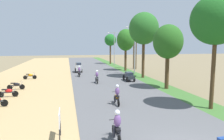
{
  "coord_description": "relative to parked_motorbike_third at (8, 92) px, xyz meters",
  "views": [
    {
      "loc": [
        -5.04,
        -7.15,
        4.87
      ],
      "look_at": [
        0.31,
        16.83,
        1.8
      ],
      "focal_mm": 32.4,
      "sensor_mm": 36.0,
      "label": 1
    }
  ],
  "objects": [
    {
      "name": "car_sedan_charcoal",
      "position": [
        13.39,
        5.62,
        0.19
      ],
      "size": [
        1.1,
        2.26,
        1.19
      ],
      "color": "#282D33",
      "rests_on": "road_strip"
    },
    {
      "name": "median_tree_fifth",
      "position": [
        16.14,
        30.2,
        5.43
      ],
      "size": [
        2.93,
        2.93,
        7.51
      ],
      "color": "#4C351E",
      "rests_on": "median_strip"
    },
    {
      "name": "median_tree_second",
      "position": [
        16.06,
        0.21,
        4.6
      ],
      "size": [
        3.2,
        3.2,
        6.99
      ],
      "color": "#4C351E",
      "rests_on": "median_strip"
    },
    {
      "name": "streetlamp_mid",
      "position": [
        16.23,
        26.26,
        4.0
      ],
      "size": [
        3.16,
        0.2,
        7.8
      ],
      "color": "gray",
      "rests_on": "median_strip"
    },
    {
      "name": "motorbike_ahead_third",
      "position": [
        9.23,
        -4.49,
        0.3
      ],
      "size": [
        0.54,
        1.8,
        1.66
      ],
      "color": "black",
      "rests_on": "road_strip"
    },
    {
      "name": "streetlamp_near",
      "position": [
        16.23,
        11.67,
        4.02
      ],
      "size": [
        3.16,
        0.2,
        7.84
      ],
      "color": "gray",
      "rests_on": "median_strip"
    },
    {
      "name": "motorbike_ahead_second",
      "position": [
        7.7,
        -10.6,
        0.3
      ],
      "size": [
        0.54,
        1.8,
        1.66
      ],
      "color": "black",
      "rests_on": "road_strip"
    },
    {
      "name": "median_tree_third",
      "position": [
        16.28,
        7.91,
        6.61
      ],
      "size": [
        4.27,
        4.27,
        9.44
      ],
      "color": "#4C351E",
      "rests_on": "median_strip"
    },
    {
      "name": "parked_motorbike_third",
      "position": [
        0.0,
        0.0,
        0.0
      ],
      "size": [
        1.8,
        0.54,
        0.94
      ],
      "color": "black",
      "rests_on": "dirt_shoulder"
    },
    {
      "name": "parked_motorbike_fourth",
      "position": [
        -0.04,
        3.2,
        0.0
      ],
      "size": [
        1.8,
        0.54,
        0.94
      ],
      "color": "black",
      "rests_on": "dirt_shoulder"
    },
    {
      "name": "car_van_silver",
      "position": [
        7.3,
        15.87,
        0.47
      ],
      "size": [
        1.19,
        2.41,
        1.67
      ],
      "color": "#B7BCC1",
      "rests_on": "road_strip"
    },
    {
      "name": "parked_motorbike_fifth",
      "position": [
        0.24,
        10.03,
        0.0
      ],
      "size": [
        1.8,
        0.54,
        0.94
      ],
      "color": "black",
      "rests_on": "dirt_shoulder"
    },
    {
      "name": "motorbike_ahead_fifth",
      "position": [
        7.15,
        10.89,
        0.3
      ],
      "size": [
        0.54,
        1.8,
        1.66
      ],
      "color": "black",
      "rests_on": "road_strip"
    },
    {
      "name": "median_tree_nearest",
      "position": [
        15.94,
        -7.03,
        6.07
      ],
      "size": [
        3.63,
        3.63,
        8.42
      ],
      "color": "#4C351E",
      "rests_on": "median_strip"
    },
    {
      "name": "median_tree_fourth",
      "position": [
        16.07,
        16.35,
        5.16
      ],
      "size": [
        3.28,
        3.28,
        7.72
      ],
      "color": "#4C351E",
      "rests_on": "median_strip"
    },
    {
      "name": "street_signboard",
      "position": [
        4.94,
        -9.74,
        0.55
      ],
      "size": [
        0.06,
        1.3,
        1.5
      ],
      "color": "#262628",
      "rests_on": "dirt_shoulder"
    },
    {
      "name": "utility_pole_near",
      "position": [
        18.63,
        19.29,
        4.46
      ],
      "size": [
        1.8,
        0.2,
        9.63
      ],
      "color": "brown",
      "rests_on": "ground"
    },
    {
      "name": "utility_pole_far",
      "position": [
        18.86,
        18.4,
        4.22
      ],
      "size": [
        1.8,
        0.2,
        9.16
      ],
      "color": "brown",
      "rests_on": "ground"
    },
    {
      "name": "motorbike_ahead_fourth",
      "position": [
        8.99,
        5.02,
        0.3
      ],
      "size": [
        0.54,
        1.8,
        1.66
      ],
      "color": "black",
      "rests_on": "road_strip"
    }
  ]
}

